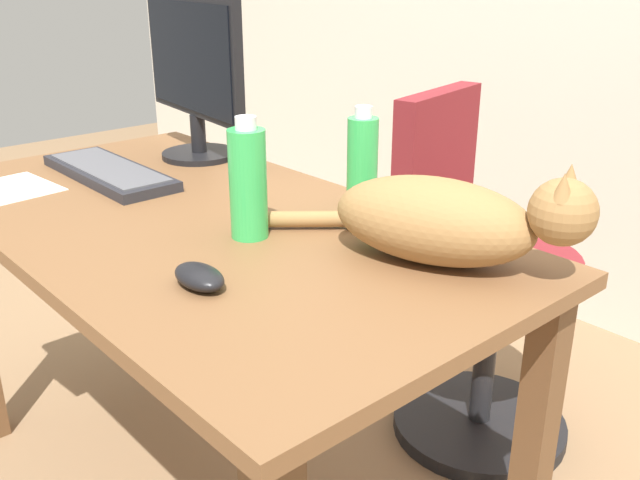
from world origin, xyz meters
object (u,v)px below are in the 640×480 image
object	(u,v)px
keyboard	(109,172)
computer_mouse	(199,277)
monitor	(194,72)
cat	(446,219)
water_bottle	(248,182)
spray_bottle	(362,163)
office_chair	(473,295)

from	to	relation	value
keyboard	computer_mouse	bearing A→B (deg)	-14.35
monitor	cat	distance (m)	0.91
computer_mouse	water_bottle	bearing A→B (deg)	123.30
monitor	cat	bearing A→B (deg)	-4.20
cat	computer_mouse	size ratio (longest dim) A/B	5.30
spray_bottle	cat	bearing A→B (deg)	-16.78
water_bottle	office_chair	bearing A→B (deg)	87.25
monitor	keyboard	world-z (taller)	monitor
keyboard	spray_bottle	xyz separation A→B (m)	(0.58, 0.29, 0.09)
cat	office_chair	bearing A→B (deg)	119.32
keyboard	cat	size ratio (longest dim) A/B	0.76
office_chair	cat	distance (m)	0.73
cat	water_bottle	xyz separation A→B (m)	(-0.33, -0.18, 0.03)
keyboard	cat	world-z (taller)	cat
water_bottle	spray_bottle	xyz separation A→B (m)	(0.03, 0.27, -0.01)
monitor	computer_mouse	distance (m)	0.85
office_chair	cat	size ratio (longest dim) A/B	1.62
monitor	keyboard	xyz separation A→B (m)	(0.02, -0.27, -0.21)
cat	spray_bottle	world-z (taller)	spray_bottle
monitor	computer_mouse	bearing A→B (deg)	-32.46
cat	spray_bottle	bearing A→B (deg)	163.22
water_bottle	spray_bottle	bearing A→B (deg)	82.90
keyboard	water_bottle	distance (m)	0.56
monitor	water_bottle	distance (m)	0.63
monitor	keyboard	size ratio (longest dim) A/B	1.09
office_chair	spray_bottle	world-z (taller)	spray_bottle
computer_mouse	water_bottle	distance (m)	0.25
cat	computer_mouse	xyz separation A→B (m)	(-0.20, -0.38, -0.06)
monitor	cat	world-z (taller)	monitor
spray_bottle	water_bottle	bearing A→B (deg)	-97.10
office_chair	spray_bottle	distance (m)	0.62
computer_mouse	spray_bottle	distance (m)	0.48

